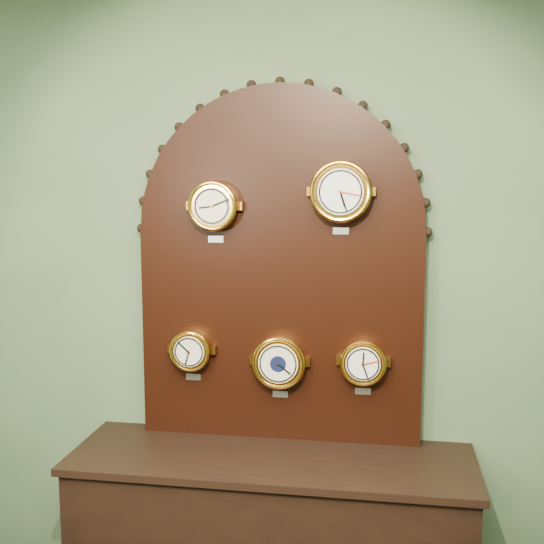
% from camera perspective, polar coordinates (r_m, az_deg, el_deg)
% --- Properties ---
extents(wall_back, '(4.00, 0.00, 4.00)m').
position_cam_1_polar(wall_back, '(3.01, 0.77, -2.75)').
color(wall_back, '#4A6545').
rests_on(wall_back, ground).
extents(display_board, '(1.26, 0.06, 1.53)m').
position_cam_1_polar(display_board, '(2.93, 0.64, 1.42)').
color(display_board, black).
rests_on(display_board, shop_counter).
extents(roman_clock, '(0.21, 0.08, 0.26)m').
position_cam_1_polar(roman_clock, '(2.90, -4.80, 5.40)').
color(roman_clock, gold).
rests_on(roman_clock, display_board).
extents(arabic_clock, '(0.25, 0.08, 0.30)m').
position_cam_1_polar(arabic_clock, '(2.82, 5.66, 6.56)').
color(arabic_clock, gold).
rests_on(arabic_clock, display_board).
extents(hygrometer, '(0.18, 0.08, 0.23)m').
position_cam_1_polar(hygrometer, '(3.02, -6.64, -6.38)').
color(hygrometer, gold).
rests_on(hygrometer, display_board).
extents(barometer, '(0.23, 0.08, 0.28)m').
position_cam_1_polar(barometer, '(2.95, 0.59, -7.37)').
color(barometer, gold).
rests_on(barometer, display_board).
extents(tide_clock, '(0.19, 0.08, 0.24)m').
position_cam_1_polar(tide_clock, '(2.91, 7.48, -7.34)').
color(tide_clock, gold).
rests_on(tide_clock, display_board).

